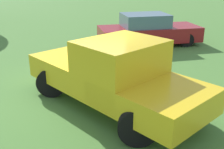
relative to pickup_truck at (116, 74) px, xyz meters
The scene contains 4 objects.
ground_plane 1.68m from the pickup_truck, 43.79° to the right, with size 80.00×80.00×0.00m, color #477533.
pickup_truck is the anchor object (origin of this frame).
sedan_far 6.80m from the pickup_truck, 101.42° to the right, with size 5.06×3.02×1.48m.
traffic_cone 4.46m from the pickup_truck, 70.86° to the right, with size 0.32×0.32×0.55m, color orange.
Camera 1 is at (-1.18, 7.44, 3.38)m, focal length 44.53 mm.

